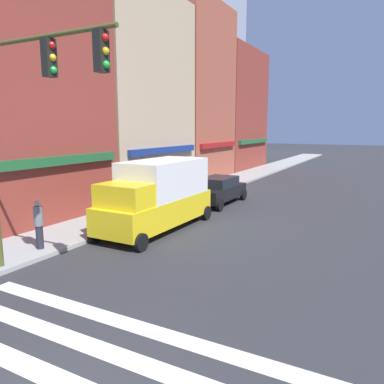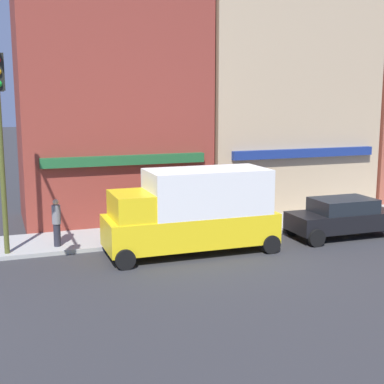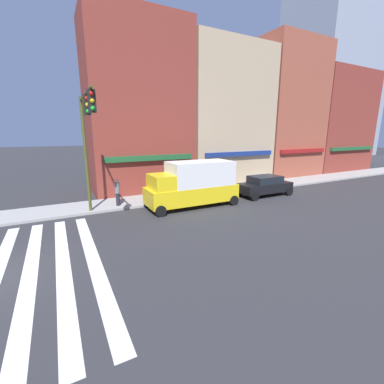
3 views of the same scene
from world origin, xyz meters
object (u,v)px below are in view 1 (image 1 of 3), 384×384
sedan_black (218,190)px  pedestrian_grey_coat (39,224)px  box_truck_yellow (157,194)px  traffic_signal (27,108)px

sedan_black → pedestrian_grey_coat: 11.23m
box_truck_yellow → pedestrian_grey_coat: (-4.61, 2.02, -0.51)m
box_truck_yellow → sedan_black: (6.44, 0.00, -0.75)m
traffic_signal → pedestrian_grey_coat: 4.78m
sedan_black → traffic_signal: bearing=-179.2°
traffic_signal → sedan_black: bearing=0.2°
sedan_black → pedestrian_grey_coat: pedestrian_grey_coat is taller
box_truck_yellow → sedan_black: box_truck_yellow is taller
box_truck_yellow → pedestrian_grey_coat: box_truck_yellow is taller
traffic_signal → sedan_black: size_ratio=1.57×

